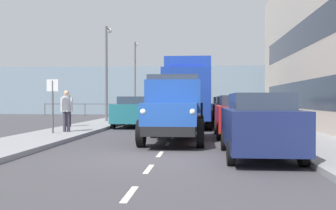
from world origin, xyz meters
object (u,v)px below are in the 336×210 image
(car_teal_oppositeside_0, at_px, (133,111))
(car_navy_kerbside_near, at_px, (258,124))
(lamp_post_far, at_px, (135,72))
(car_silver_oppositeside_2, at_px, (157,107))
(lamp_post_promenade, at_px, (107,64))
(pedestrian_by_lamp, at_px, (67,107))
(pedestrian_with_bag, at_px, (68,107))
(truck_vintage_blue, at_px, (173,110))
(car_black_oppositeside_1, at_px, (148,109))
(car_grey_kerbside_2, at_px, (229,111))
(car_white_kerbside_3, at_px, (224,109))
(street_sign, at_px, (53,96))
(lorry_cargo_blue, at_px, (189,91))
(car_red_kerbside_1, at_px, (238,115))

(car_teal_oppositeside_0, bearing_deg, car_navy_kerbside_near, 115.98)
(lamp_post_far, bearing_deg, car_silver_oppositeside_2, 134.55)
(lamp_post_promenade, distance_m, lamp_post_far, 11.09)
(car_teal_oppositeside_0, relative_size, car_silver_oppositeside_2, 0.97)
(car_silver_oppositeside_2, bearing_deg, pedestrian_by_lamp, 83.31)
(pedestrian_with_bag, bearing_deg, pedestrian_by_lamp, 108.60)
(truck_vintage_blue, height_order, car_black_oppositeside_1, truck_vintage_blue)
(car_grey_kerbside_2, height_order, lamp_post_far, lamp_post_far)
(car_white_kerbside_3, xyz_separation_m, lamp_post_far, (7.75, -9.58, 3.30))
(car_navy_kerbside_near, height_order, car_silver_oppositeside_2, same)
(car_teal_oppositeside_0, relative_size, pedestrian_by_lamp, 2.46)
(street_sign, bearing_deg, lamp_post_promenade, -90.18)
(car_navy_kerbside_near, bearing_deg, car_silver_oppositeside_2, -76.79)
(truck_vintage_blue, height_order, street_sign, truck_vintage_blue)
(car_navy_kerbside_near, height_order, car_grey_kerbside_2, same)
(street_sign, bearing_deg, pedestrian_with_bag, -79.41)
(car_navy_kerbside_near, bearing_deg, truck_vintage_blue, -52.25)
(truck_vintage_blue, relative_size, car_white_kerbside_3, 1.25)
(car_silver_oppositeside_2, bearing_deg, car_teal_oppositeside_0, 90.00)
(car_white_kerbside_3, relative_size, car_teal_oppositeside_0, 1.01)
(car_navy_kerbside_near, relative_size, pedestrian_by_lamp, 2.42)
(truck_vintage_blue, bearing_deg, car_teal_oppositeside_0, -69.81)
(car_white_kerbside_3, height_order, street_sign, street_sign)
(lamp_post_promenade, bearing_deg, car_teal_oppositeside_0, 125.62)
(pedestrian_by_lamp, bearing_deg, car_black_oppositeside_1, -100.24)
(lamp_post_promenade, bearing_deg, pedestrian_by_lamp, 92.04)
(pedestrian_with_bag, bearing_deg, lorry_cargo_blue, -156.02)
(car_navy_kerbside_near, bearing_deg, car_black_oppositeside_1, -72.38)
(car_black_oppositeside_1, height_order, car_silver_oppositeside_2, same)
(car_white_kerbside_3, bearing_deg, street_sign, 54.03)
(pedestrian_with_bag, distance_m, lamp_post_promenade, 5.99)
(lorry_cargo_blue, height_order, pedestrian_with_bag, lorry_cargo_blue)
(car_black_oppositeside_1, xyz_separation_m, pedestrian_by_lamp, (2.01, 11.11, 0.32))
(pedestrian_with_bag, relative_size, lamp_post_promenade, 0.28)
(car_red_kerbside_1, xyz_separation_m, car_grey_kerbside_2, (0.00, -5.31, -0.00))
(car_navy_kerbside_near, relative_size, lamp_post_far, 0.64)
(truck_vintage_blue, distance_m, car_grey_kerbside_2, 8.07)
(car_navy_kerbside_near, height_order, car_red_kerbside_1, same)
(car_grey_kerbside_2, xyz_separation_m, car_silver_oppositeside_2, (5.39, -12.06, 0.00))
(car_navy_kerbside_near, bearing_deg, car_white_kerbside_3, -90.00)
(car_red_kerbside_1, bearing_deg, car_grey_kerbside_2, -90.00)
(car_white_kerbside_3, relative_size, car_black_oppositeside_1, 1.07)
(car_red_kerbside_1, height_order, car_black_oppositeside_1, same)
(truck_vintage_blue, bearing_deg, car_navy_kerbside_near, 127.75)
(lamp_post_promenade, bearing_deg, street_sign, 89.82)
(pedestrian_by_lamp, bearing_deg, car_red_kerbside_1, 177.95)
(truck_vintage_blue, relative_size, lorry_cargo_blue, 0.69)
(lorry_cargo_blue, distance_m, car_teal_oppositeside_0, 3.41)
(car_navy_kerbside_near, distance_m, pedestrian_with_bag, 12.34)
(lamp_post_far, bearing_deg, truck_vintage_blue, 103.30)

